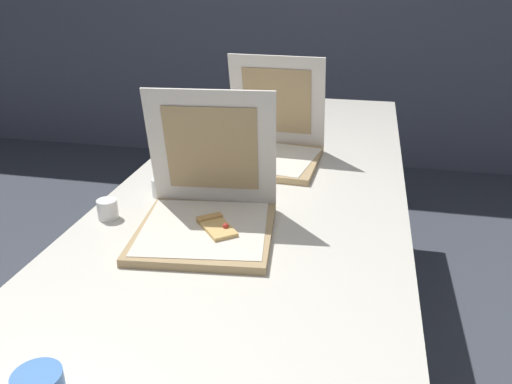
{
  "coord_description": "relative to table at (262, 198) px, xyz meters",
  "views": [
    {
      "loc": [
        0.31,
        -0.85,
        1.41
      ],
      "look_at": [
        0.02,
        0.5,
        0.81
      ],
      "focal_mm": 36.61,
      "sensor_mm": 36.0,
      "label": 1
    }
  ],
  "objects": [
    {
      "name": "table",
      "position": [
        0.0,
        0.0,
        0.0
      ],
      "size": [
        0.92,
        2.49,
        0.75
      ],
      "color": "silver",
      "rests_on": "ground"
    },
    {
      "name": "cup_white_far",
      "position": [
        -0.24,
        0.43,
        0.07
      ],
      "size": [
        0.06,
        0.06,
        0.06
      ],
      "primitive_type": "cylinder",
      "color": "white",
      "rests_on": "table"
    },
    {
      "name": "pizza_box_middle",
      "position": [
        -0.02,
        0.24,
        0.1
      ],
      "size": [
        0.37,
        0.37,
        0.37
      ],
      "rotation": [
        0.0,
        0.0,
        -0.05
      ],
      "color": "tan",
      "rests_on": "table"
    },
    {
      "name": "cup_white_mid",
      "position": [
        -0.29,
        0.08,
        0.07
      ],
      "size": [
        0.06,
        0.06,
        0.06
      ],
      "primitive_type": "cylinder",
      "color": "white",
      "rests_on": "table"
    },
    {
      "name": "cup_white_near_left",
      "position": [
        -0.38,
        -0.32,
        0.07
      ],
      "size": [
        0.06,
        0.06,
        0.06
      ],
      "primitive_type": "cylinder",
      "color": "white",
      "rests_on": "table"
    },
    {
      "name": "pizza_box_front",
      "position": [
        -0.08,
        -0.34,
        0.1
      ],
      "size": [
        0.39,
        0.39,
        0.37
      ],
      "rotation": [
        0.0,
        0.0,
        0.11
      ],
      "color": "tan",
      "rests_on": "table"
    },
    {
      "name": "cup_white_near_center",
      "position": [
        -0.29,
        -0.14,
        0.07
      ],
      "size": [
        0.06,
        0.06,
        0.06
      ],
      "primitive_type": "cylinder",
      "color": "white",
      "rests_on": "table"
    }
  ]
}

